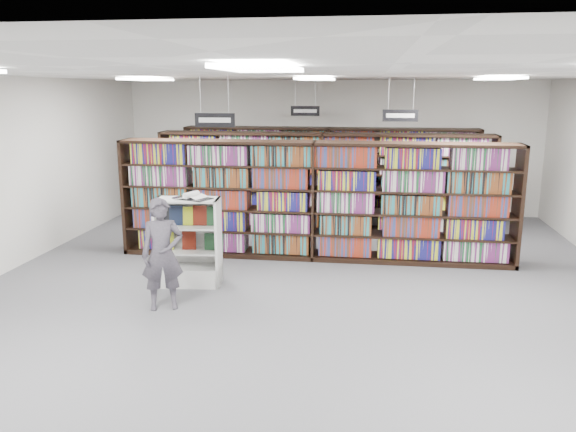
# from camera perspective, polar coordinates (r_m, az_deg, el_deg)

# --- Properties ---
(floor) EXTENTS (12.00, 12.00, 0.00)m
(floor) POSITION_cam_1_polar(r_m,az_deg,el_deg) (8.36, 1.28, -8.18)
(floor) COLOR #525156
(floor) RESTS_ON ground
(ceiling) EXTENTS (10.00, 12.00, 0.10)m
(ceiling) POSITION_cam_1_polar(r_m,az_deg,el_deg) (7.81, 1.40, 14.31)
(ceiling) COLOR silver
(ceiling) RESTS_ON wall_back
(wall_back) EXTENTS (10.00, 0.10, 3.20)m
(wall_back) POSITION_cam_1_polar(r_m,az_deg,el_deg) (13.86, 4.26, 6.98)
(wall_back) COLOR silver
(wall_back) RESTS_ON ground
(bookshelf_row_near) EXTENTS (7.00, 0.60, 2.10)m
(bookshelf_row_near) POSITION_cam_1_polar(r_m,az_deg,el_deg) (9.99, 2.66, 1.56)
(bookshelf_row_near) COLOR black
(bookshelf_row_near) RESTS_ON floor
(bookshelf_row_mid) EXTENTS (7.00, 0.60, 2.10)m
(bookshelf_row_mid) POSITION_cam_1_polar(r_m,az_deg,el_deg) (11.95, 3.57, 3.40)
(bookshelf_row_mid) COLOR black
(bookshelf_row_mid) RESTS_ON floor
(bookshelf_row_far) EXTENTS (7.00, 0.60, 2.10)m
(bookshelf_row_far) POSITION_cam_1_polar(r_m,az_deg,el_deg) (13.63, 4.13, 4.55)
(bookshelf_row_far) COLOR black
(bookshelf_row_far) RESTS_ON floor
(aisle_sign_left) EXTENTS (0.65, 0.02, 0.80)m
(aisle_sign_left) POSITION_cam_1_polar(r_m,az_deg,el_deg) (9.09, -7.45, 9.77)
(aisle_sign_left) COLOR #B2B2B7
(aisle_sign_left) RESTS_ON ceiling
(aisle_sign_right) EXTENTS (0.65, 0.02, 0.80)m
(aisle_sign_right) POSITION_cam_1_polar(r_m,az_deg,el_deg) (10.78, 11.35, 10.09)
(aisle_sign_right) COLOR #B2B2B7
(aisle_sign_right) RESTS_ON ceiling
(aisle_sign_center) EXTENTS (0.65, 0.02, 0.80)m
(aisle_sign_center) POSITION_cam_1_polar(r_m,az_deg,el_deg) (12.84, 1.76, 10.71)
(aisle_sign_center) COLOR #B2B2B7
(aisle_sign_center) RESTS_ON ceiling
(troffer_front_center) EXTENTS (0.60, 1.20, 0.04)m
(troffer_front_center) POSITION_cam_1_polar(r_m,az_deg,el_deg) (4.84, -2.85, 14.78)
(troffer_front_center) COLOR white
(troffer_front_center) RESTS_ON ceiling
(troffer_back_left) EXTENTS (0.60, 1.20, 0.04)m
(troffer_back_left) POSITION_cam_1_polar(r_m,az_deg,el_deg) (10.51, -14.19, 13.32)
(troffer_back_left) COLOR white
(troffer_back_left) RESTS_ON ceiling
(troffer_back_center) EXTENTS (0.60, 1.20, 0.04)m
(troffer_back_center) POSITION_cam_1_polar(r_m,az_deg,el_deg) (9.80, 2.79, 13.75)
(troffer_back_center) COLOR white
(troffer_back_center) RESTS_ON ceiling
(troffer_back_right) EXTENTS (0.60, 1.20, 0.04)m
(troffer_back_right) POSITION_cam_1_polar(r_m,az_deg,el_deg) (9.98, 20.68, 12.95)
(troffer_back_right) COLOR white
(troffer_back_right) RESTS_ON ceiling
(endcap_display) EXTENTS (1.02, 0.58, 1.37)m
(endcap_display) POSITION_cam_1_polar(r_m,az_deg,el_deg) (8.90, -9.98, -3.90)
(endcap_display) COLOR white
(endcap_display) RESTS_ON floor
(open_book) EXTENTS (0.64, 0.53, 0.13)m
(open_book) POSITION_cam_1_polar(r_m,az_deg,el_deg) (8.63, -9.72, 1.96)
(open_book) COLOR black
(open_book) RESTS_ON endcap_display
(shopper) EXTENTS (0.67, 0.55, 1.56)m
(shopper) POSITION_cam_1_polar(r_m,az_deg,el_deg) (7.88, -12.64, -3.83)
(shopper) COLOR #4C4751
(shopper) RESTS_ON floor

